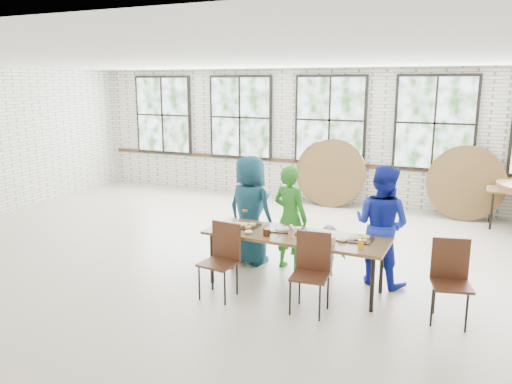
% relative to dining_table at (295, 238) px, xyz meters
% --- Properties ---
extents(room, '(12.00, 12.00, 12.00)m').
position_rel_dining_table_xyz_m(room, '(-0.95, 4.92, 1.14)').
color(room, beige).
rests_on(room, ground).
extents(dining_table, '(2.42, 0.85, 0.74)m').
position_rel_dining_table_xyz_m(dining_table, '(0.00, 0.00, 0.00)').
color(dining_table, brown).
rests_on(dining_table, ground).
extents(chair_near_left, '(0.46, 0.45, 0.95)m').
position_rel_dining_table_xyz_m(chair_near_left, '(-0.77, -0.58, -0.13)').
color(chair_near_left, '#472617').
rests_on(chair_near_left, ground).
extents(chair_near_right, '(0.46, 0.44, 0.95)m').
position_rel_dining_table_xyz_m(chair_near_right, '(0.39, -0.52, -0.13)').
color(chair_near_right, '#472617').
rests_on(chair_near_right, ground).
extents(chair_spare, '(0.50, 0.49, 0.95)m').
position_rel_dining_table_xyz_m(chair_spare, '(1.92, -0.13, -0.13)').
color(chair_spare, '#472617').
rests_on(chair_spare, ground).
extents(adult_teal, '(0.91, 0.71, 1.64)m').
position_rel_dining_table_xyz_m(adult_teal, '(-0.94, 0.65, 0.13)').
color(adult_teal, '#164456').
rests_on(adult_teal, ground).
extents(adult_green, '(0.64, 0.51, 1.54)m').
position_rel_dining_table_xyz_m(adult_green, '(-0.31, 0.65, 0.08)').
color(adult_green, '#287F22').
rests_on(adult_green, ground).
extents(toddler, '(0.53, 0.39, 0.73)m').
position_rel_dining_table_xyz_m(toddler, '(0.28, 0.65, -0.32)').
color(toddler, '#131B3B').
rests_on(toddler, ground).
extents(adult_blue, '(0.95, 0.84, 1.63)m').
position_rel_dining_table_xyz_m(adult_blue, '(0.99, 0.65, 0.13)').
color(adult_blue, '#1828AE').
rests_on(adult_blue, ground).
extents(tabletop_clutter, '(1.99, 0.58, 0.11)m').
position_rel_dining_table_xyz_m(tabletop_clutter, '(0.10, -0.03, 0.08)').
color(tabletop_clutter, black).
rests_on(tabletop_clutter, dining_table).
extents(round_tops_leaning, '(4.34, 0.49, 1.48)m').
position_rel_dining_table_xyz_m(round_tops_leaning, '(0.08, 4.68, 0.05)').
color(round_tops_leaning, brown).
rests_on(round_tops_leaning, ground).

